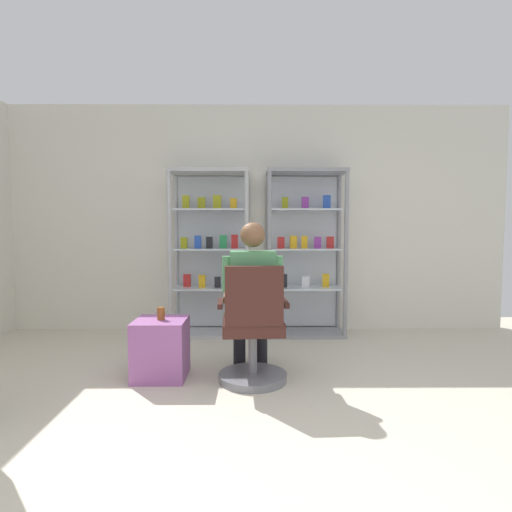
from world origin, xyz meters
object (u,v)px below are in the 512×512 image
(display_cabinet_left, at_px, (211,252))
(tea_glass, at_px, (161,314))
(display_cabinet_right, at_px, (305,252))
(seated_shopkeeper, at_px, (252,292))
(storage_crate, at_px, (161,348))
(office_chair, at_px, (253,335))

(display_cabinet_left, distance_m, tea_glass, 1.53)
(display_cabinet_right, relative_size, tea_glass, 18.25)
(display_cabinet_right, distance_m, seated_shopkeeper, 1.56)
(display_cabinet_right, xyz_separation_m, storage_crate, (-1.37, -1.44, -0.72))
(seated_shopkeeper, bearing_deg, storage_crate, -178.24)
(seated_shopkeeper, bearing_deg, tea_glass, -177.45)
(storage_crate, distance_m, tea_glass, 0.30)
(display_cabinet_right, bearing_deg, storage_crate, -133.65)
(seated_shopkeeper, xyz_separation_m, tea_glass, (-0.75, -0.03, -0.17))
(display_cabinet_left, xyz_separation_m, tea_glass, (-0.27, -1.45, -0.43))
(office_chair, relative_size, tea_glass, 9.22)
(seated_shopkeeper, distance_m, tea_glass, 0.77)
(tea_glass, bearing_deg, display_cabinet_left, 79.62)
(display_cabinet_left, bearing_deg, tea_glass, -100.38)
(display_cabinet_left, bearing_deg, seated_shopkeeper, -71.04)
(office_chair, relative_size, seated_shopkeeper, 0.74)
(storage_crate, bearing_deg, display_cabinet_right, 46.35)
(tea_glass, bearing_deg, display_cabinet_right, 46.69)
(display_cabinet_left, xyz_separation_m, storage_crate, (-0.27, -1.44, -0.72))
(display_cabinet_right, xyz_separation_m, seated_shopkeeper, (-0.61, -1.42, -0.25))
(display_cabinet_left, distance_m, display_cabinet_right, 1.10)
(office_chair, height_order, tea_glass, office_chair)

